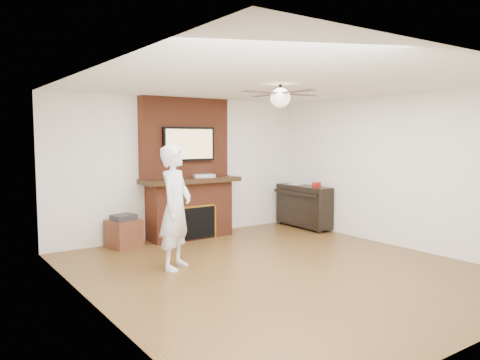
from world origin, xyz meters
TOP-DOWN VIEW (x-y plane):
  - room_shell at (0.00, 0.00)m, footprint 5.36×5.86m
  - fireplace at (0.00, 2.55)m, footprint 1.78×0.64m
  - tv at (0.00, 2.50)m, footprint 1.00×0.08m
  - ceiling_fan at (-0.00, 0.00)m, footprint 1.21×1.21m
  - person at (-1.11, 0.88)m, footprint 0.74×0.71m
  - side_table at (-1.24, 2.48)m, footprint 0.56×0.56m
  - piano at (2.29, 2.00)m, footprint 0.52×1.30m
  - cable_box at (0.27, 2.45)m, footprint 0.41×0.29m
  - candle_orange at (-0.23, 2.37)m, footprint 0.07×0.07m
  - candle_green at (0.04, 2.30)m, footprint 0.08×0.08m
  - candle_blue at (0.21, 2.35)m, footprint 0.06×0.06m

SIDE VIEW (x-z plane):
  - candle_blue at x=0.21m, z-range 0.00..0.09m
  - candle_green at x=0.04m, z-range 0.00..0.09m
  - candle_orange at x=-0.23m, z-range 0.00..0.13m
  - side_table at x=-1.24m, z-range -0.02..0.52m
  - piano at x=2.29m, z-range -0.01..0.92m
  - person at x=-1.11m, z-range 0.00..1.70m
  - fireplace at x=0.00m, z-range -0.25..2.25m
  - cable_box at x=0.27m, z-range 1.08..1.13m
  - room_shell at x=0.00m, z-range -0.18..2.68m
  - tv at x=0.00m, z-range 1.38..1.98m
  - ceiling_fan at x=0.00m, z-range 2.18..2.49m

